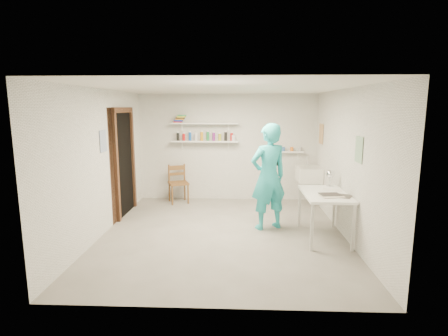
{
  "coord_description": "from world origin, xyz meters",
  "views": [
    {
      "loc": [
        0.25,
        -5.63,
        2.1
      ],
      "look_at": [
        0.0,
        0.4,
        1.05
      ],
      "focal_mm": 28.0,
      "sensor_mm": 36.0,
      "label": 1
    }
  ],
  "objects_px": {
    "man": "(268,177)",
    "wall_clock": "(273,158)",
    "work_table": "(324,216)",
    "belfast_sink": "(309,174)",
    "wooden_chair": "(178,183)",
    "desk_lamp": "(330,174)"
  },
  "relations": [
    {
      "from": "man",
      "to": "wall_clock",
      "type": "distance_m",
      "value": 0.38
    },
    {
      "from": "wall_clock",
      "to": "work_table",
      "type": "bearing_deg",
      "value": -64.16
    },
    {
      "from": "belfast_sink",
      "to": "wooden_chair",
      "type": "xyz_separation_m",
      "value": [
        -2.82,
        0.18,
        -0.26
      ]
    },
    {
      "from": "desk_lamp",
      "to": "belfast_sink",
      "type": "bearing_deg",
      "value": 93.16
    },
    {
      "from": "belfast_sink",
      "to": "work_table",
      "type": "relative_size",
      "value": 0.53
    },
    {
      "from": "man",
      "to": "desk_lamp",
      "type": "height_order",
      "value": "man"
    },
    {
      "from": "belfast_sink",
      "to": "wall_clock",
      "type": "height_order",
      "value": "wall_clock"
    },
    {
      "from": "work_table",
      "to": "wall_clock",
      "type": "bearing_deg",
      "value": 140.81
    },
    {
      "from": "man",
      "to": "desk_lamp",
      "type": "relative_size",
      "value": 12.98
    },
    {
      "from": "man",
      "to": "wall_clock",
      "type": "bearing_deg",
      "value": -139.93
    },
    {
      "from": "belfast_sink",
      "to": "work_table",
      "type": "height_order",
      "value": "belfast_sink"
    },
    {
      "from": "wooden_chair",
      "to": "work_table",
      "type": "relative_size",
      "value": 0.78
    },
    {
      "from": "work_table",
      "to": "wooden_chair",
      "type": "bearing_deg",
      "value": 143.13
    },
    {
      "from": "wooden_chair",
      "to": "belfast_sink",
      "type": "bearing_deg",
      "value": -25.12
    },
    {
      "from": "man",
      "to": "work_table",
      "type": "relative_size",
      "value": 1.62
    },
    {
      "from": "work_table",
      "to": "desk_lamp",
      "type": "xyz_separation_m",
      "value": [
        0.19,
        0.45,
        0.6
      ]
    },
    {
      "from": "belfast_sink",
      "to": "work_table",
      "type": "xyz_separation_m",
      "value": [
        -0.11,
        -1.85,
        -0.32
      ]
    },
    {
      "from": "work_table",
      "to": "desk_lamp",
      "type": "distance_m",
      "value": 0.77
    },
    {
      "from": "work_table",
      "to": "desk_lamp",
      "type": "bearing_deg",
      "value": 67.58
    },
    {
      "from": "wooden_chair",
      "to": "desk_lamp",
      "type": "distance_m",
      "value": 3.35
    },
    {
      "from": "wooden_chair",
      "to": "desk_lamp",
      "type": "bearing_deg",
      "value": -50.0
    },
    {
      "from": "belfast_sink",
      "to": "desk_lamp",
      "type": "relative_size",
      "value": 4.23
    }
  ]
}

